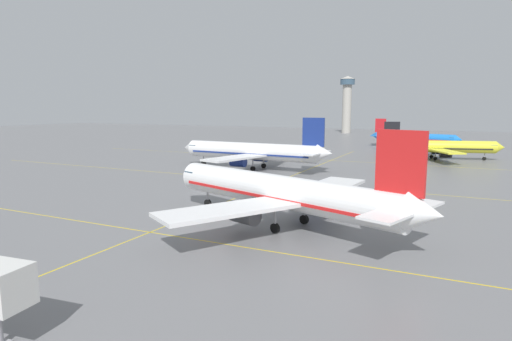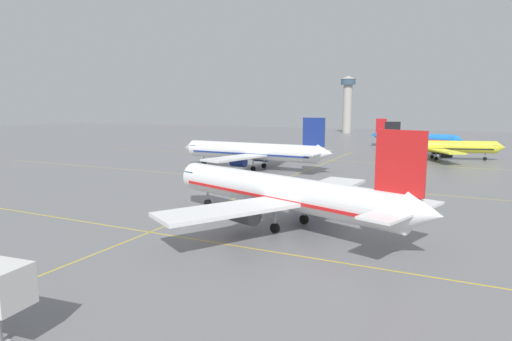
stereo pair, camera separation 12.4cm
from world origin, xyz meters
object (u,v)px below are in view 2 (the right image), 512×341
(airliner_far_left_stand, at_px, (439,147))
(airliner_far_right_stand, at_px, (414,138))
(airliner_third_row, at_px, (253,152))
(control_tower, at_px, (348,100))
(airliner_second_row, at_px, (281,192))

(airliner_far_left_stand, height_order, airliner_far_right_stand, airliner_far_left_stand)
(airliner_far_left_stand, bearing_deg, airliner_far_right_stand, 106.49)
(airliner_third_row, bearing_deg, control_tower, 95.84)
(airliner_second_row, distance_m, airliner_far_right_stand, 122.05)
(airliner_third_row, bearing_deg, airliner_far_left_stand, 45.77)
(airliner_second_row, height_order, airliner_third_row, airliner_second_row)
(airliner_third_row, bearing_deg, airliner_second_row, -59.73)
(airliner_second_row, distance_m, control_tower, 206.43)
(control_tower, bearing_deg, airliner_third_row, -84.16)
(airliner_second_row, relative_size, airliner_far_right_stand, 1.19)
(airliner_third_row, height_order, control_tower, control_tower)
(airliner_far_right_stand, bearing_deg, airliner_far_left_stand, -73.51)
(airliner_far_left_stand, relative_size, control_tower, 1.05)
(airliner_second_row, xyz_separation_m, airliner_far_right_stand, (3.53, 122.00, -0.76))
(airliner_third_row, relative_size, airliner_far_right_stand, 1.21)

